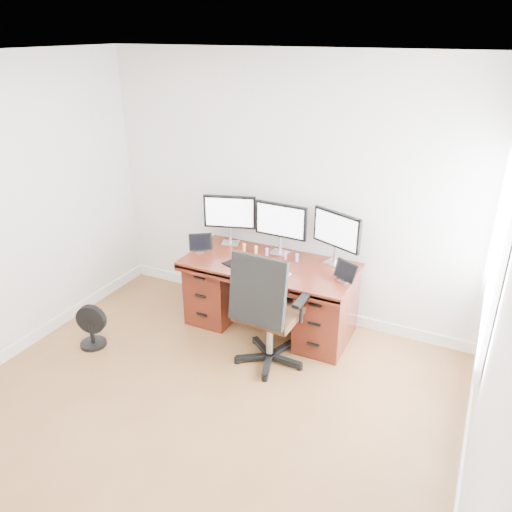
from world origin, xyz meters
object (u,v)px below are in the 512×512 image
at_px(floor_fan, 91,327).
at_px(keyboard, 266,269).
at_px(desk, 270,293).
at_px(office_chair, 267,329).
at_px(monitor_center, 281,222).

xyz_separation_m(floor_fan, keyboard, (1.45, 0.89, 0.55)).
height_order(desk, floor_fan, desk).
relative_size(desk, office_chair, 1.46).
xyz_separation_m(desk, keyboard, (0.03, -0.18, 0.36)).
height_order(floor_fan, monitor_center, monitor_center).
relative_size(desk, keyboard, 6.09).
bearing_deg(keyboard, office_chair, -59.21).
xyz_separation_m(desk, monitor_center, (-0.00, 0.24, 0.68)).
relative_size(floor_fan, monitor_center, 0.79).
distance_m(desk, office_chair, 0.64).
bearing_deg(monitor_center, office_chair, -72.04).
bearing_deg(monitor_center, keyboard, -84.35).
xyz_separation_m(office_chair, floor_fan, (-1.67, -0.48, -0.17)).
xyz_separation_m(desk, office_chair, (0.24, -0.59, -0.02)).
xyz_separation_m(desk, floor_fan, (-1.43, -1.07, -0.19)).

